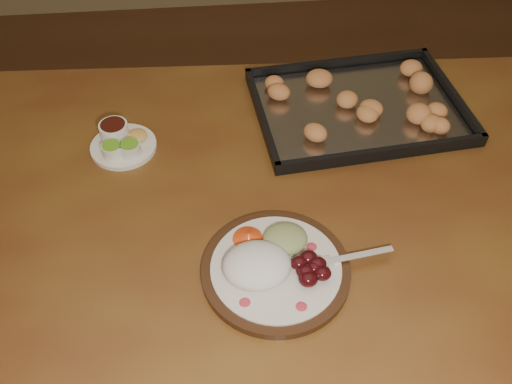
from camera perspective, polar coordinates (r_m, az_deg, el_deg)
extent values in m
plane|color=#4E2D1B|center=(1.83, -0.59, -13.63)|extent=(4.00, 4.00, 0.00)
cube|color=brown|center=(1.16, -0.25, -0.85)|extent=(1.54, 0.97, 0.04)
cylinder|color=#4F2C17|center=(1.81, -22.79, -0.59)|extent=(0.07, 0.07, 0.71)
cylinder|color=#4F2C17|center=(1.84, 20.91, 0.91)|extent=(0.07, 0.07, 0.71)
cylinder|color=#321B0D|center=(1.02, 1.99, -7.85)|extent=(0.26, 0.26, 0.02)
cylinder|color=silver|center=(1.01, 2.01, -7.56)|extent=(0.23, 0.23, 0.01)
ellipsoid|color=#BE2D40|center=(0.97, -1.12, -10.97)|extent=(0.02, 0.02, 0.00)
ellipsoid|color=#BE2D40|center=(0.97, 4.56, -11.34)|extent=(0.02, 0.02, 0.00)
ellipsoid|color=#BE2D40|center=(1.04, 5.59, -5.46)|extent=(0.02, 0.02, 0.00)
ellipsoid|color=#BE2D40|center=(1.02, -2.80, -6.84)|extent=(0.02, 0.02, 0.00)
ellipsoid|color=white|center=(0.99, 0.07, -7.35)|extent=(0.12, 0.11, 0.05)
ellipsoid|color=#45090D|center=(0.99, 5.02, -7.97)|extent=(0.03, 0.03, 0.03)
ellipsoid|color=#45090D|center=(1.00, 6.14, -7.19)|extent=(0.03, 0.03, 0.03)
ellipsoid|color=#45090D|center=(1.01, 5.25, -6.57)|extent=(0.03, 0.03, 0.03)
ellipsoid|color=#45090D|center=(0.99, 6.65, -8.09)|extent=(0.03, 0.03, 0.03)
ellipsoid|color=#45090D|center=(1.00, 4.32, -7.09)|extent=(0.03, 0.03, 0.03)
ellipsoid|color=#45090D|center=(1.00, 5.82, -7.59)|extent=(0.03, 0.03, 0.03)
ellipsoid|color=#45090D|center=(0.98, 5.25, -8.66)|extent=(0.03, 0.03, 0.03)
ellipsoid|color=tan|center=(1.04, 2.93, -4.68)|extent=(0.08, 0.08, 0.03)
cone|color=#EC4715|center=(1.04, -0.74, -4.47)|extent=(0.08, 0.08, 0.03)
cube|color=white|center=(1.04, 10.29, -6.26)|extent=(0.13, 0.03, 0.00)
cube|color=white|center=(1.02, 6.68, -6.98)|extent=(0.04, 0.03, 0.00)
cylinder|color=white|center=(1.01, 5.61, -7.64)|extent=(0.03, 0.01, 0.00)
cylinder|color=white|center=(1.01, 5.51, -7.37)|extent=(0.03, 0.01, 0.00)
cylinder|color=white|center=(1.01, 5.41, -7.11)|extent=(0.03, 0.01, 0.00)
cylinder|color=white|center=(1.02, 5.32, -6.85)|extent=(0.03, 0.01, 0.00)
cylinder|color=white|center=(1.27, -13.10, 4.45)|extent=(0.14, 0.14, 0.01)
cylinder|color=silver|center=(1.24, -14.16, 4.10)|extent=(0.04, 0.04, 0.03)
cylinder|color=#5EA821|center=(1.23, -14.28, 4.55)|extent=(0.04, 0.04, 0.00)
cylinder|color=silver|center=(1.23, -12.46, 4.24)|extent=(0.04, 0.04, 0.03)
cylinder|color=#5EA821|center=(1.23, -12.56, 4.70)|extent=(0.04, 0.04, 0.00)
cylinder|color=white|center=(1.28, -14.00, 5.95)|extent=(0.06, 0.06, 0.04)
cylinder|color=#340E09|center=(1.27, -14.14, 6.55)|extent=(0.05, 0.05, 0.00)
ellipsoid|color=#ECB853|center=(1.27, -11.76, 5.58)|extent=(0.04, 0.04, 0.01)
cube|color=black|center=(1.36, 10.14, 8.12)|extent=(0.50, 0.39, 0.01)
cube|color=black|center=(1.47, 8.18, 12.63)|extent=(0.47, 0.06, 0.02)
cube|color=black|center=(1.23, 12.62, 3.86)|extent=(0.47, 0.06, 0.02)
cube|color=black|center=(1.44, 18.92, 9.40)|extent=(0.05, 0.34, 0.02)
cube|color=black|center=(1.29, 0.59, 7.57)|extent=(0.05, 0.34, 0.02)
cube|color=#B9B8BD|center=(1.35, 10.17, 8.33)|extent=(0.47, 0.35, 0.00)
ellipsoid|color=#D18E49|center=(1.36, 12.62, 9.22)|extent=(0.05, 0.05, 0.04)
ellipsoid|color=#D18E49|center=(1.40, 14.13, 10.24)|extent=(0.07, 0.07, 0.04)
ellipsoid|color=#D18E49|center=(1.42, 10.96, 11.29)|extent=(0.07, 0.07, 0.04)
ellipsoid|color=#D18E49|center=(1.39, 10.24, 10.50)|extent=(0.06, 0.06, 0.04)
ellipsoid|color=#D18E49|center=(1.39, 7.79, 10.94)|extent=(0.06, 0.07, 0.04)
ellipsoid|color=#D18E49|center=(1.35, 8.15, 9.54)|extent=(0.07, 0.07, 0.04)
ellipsoid|color=#D18E49|center=(1.32, 5.07, 8.95)|extent=(0.06, 0.06, 0.04)
ellipsoid|color=#D18E49|center=(1.30, 7.37, 8.00)|extent=(0.06, 0.06, 0.04)
ellipsoid|color=#D18E49|center=(1.28, 6.18, 7.49)|extent=(0.07, 0.07, 0.04)
ellipsoid|color=#D18E49|center=(1.27, 9.90, 6.57)|extent=(0.06, 0.07, 0.04)
ellipsoid|color=#D18E49|center=(1.31, 11.14, 7.93)|extent=(0.06, 0.06, 0.04)
ellipsoid|color=#D18E49|center=(1.32, 13.99, 7.68)|extent=(0.07, 0.07, 0.04)
ellipsoid|color=#D18E49|center=(1.33, 13.84, 7.99)|extent=(0.07, 0.07, 0.04)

